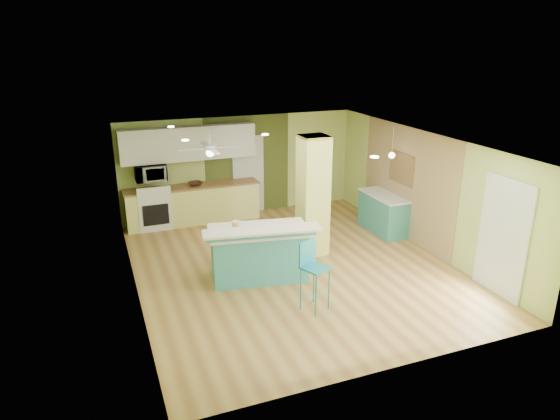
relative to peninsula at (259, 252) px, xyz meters
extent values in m
cube|color=olive|center=(0.77, 0.21, -0.52)|extent=(6.00, 7.00, 0.01)
cube|color=white|center=(0.77, 0.21, 1.99)|extent=(6.00, 7.00, 0.01)
cube|color=#B6CA6C|center=(0.77, 3.72, 0.73)|extent=(6.00, 0.01, 2.50)
cube|color=#B6CA6C|center=(0.77, -3.29, 0.73)|extent=(6.00, 0.01, 2.50)
cube|color=#B6CA6C|center=(-2.24, 0.21, 0.73)|extent=(0.01, 7.00, 2.50)
cube|color=#B6CA6C|center=(3.77, 0.21, 0.73)|extent=(0.01, 7.00, 2.50)
cube|color=#8F7552|center=(3.76, 0.81, 0.73)|extent=(0.02, 3.40, 2.50)
cube|color=#485321|center=(0.97, 3.70, 0.73)|extent=(2.20, 0.02, 2.50)
cube|color=silver|center=(0.97, 3.67, 0.48)|extent=(0.82, 0.05, 2.00)
cube|color=silver|center=(3.74, -2.09, 0.53)|extent=(0.04, 1.08, 2.10)
cube|color=#CCD160|center=(1.42, 0.71, 0.73)|extent=(0.55, 0.55, 2.50)
cube|color=#E7E678|center=(-0.53, 3.41, -0.07)|extent=(3.20, 0.60, 0.90)
cube|color=brown|center=(-0.53, 3.41, 0.40)|extent=(3.25, 0.63, 0.04)
cube|color=white|center=(-1.48, 3.41, -0.07)|extent=(0.76, 0.64, 0.90)
cube|color=black|center=(-1.48, 3.08, -0.10)|extent=(0.59, 0.02, 0.50)
cube|color=white|center=(-1.48, 3.11, 0.47)|extent=(0.76, 0.06, 0.18)
cube|color=silver|center=(-0.53, 3.53, 1.43)|extent=(3.20, 0.34, 0.80)
imported|color=silver|center=(-1.48, 3.41, 0.83)|extent=(0.70, 0.48, 0.39)
cylinder|color=silver|center=(-0.33, 2.21, 1.78)|extent=(0.03, 0.03, 0.40)
cylinder|color=silver|center=(-0.33, 2.21, 1.58)|extent=(0.24, 0.24, 0.10)
sphere|color=white|center=(-0.33, 2.21, 1.46)|extent=(0.18, 0.18, 0.18)
cylinder|color=white|center=(3.42, 0.96, 1.67)|extent=(0.01, 0.01, 0.62)
sphere|color=white|center=(3.42, 0.96, 1.36)|extent=(0.14, 0.14, 0.14)
cube|color=brown|center=(3.73, 1.01, 1.03)|extent=(0.03, 0.90, 0.70)
cube|color=teal|center=(0.00, 0.02, -0.06)|extent=(1.86, 1.15, 0.92)
cube|color=silver|center=(0.00, 0.02, 0.43)|extent=(1.98, 1.27, 0.05)
cube|color=teal|center=(-0.07, -0.38, 0.52)|extent=(1.96, 0.47, 0.13)
cube|color=silver|center=(-0.07, -0.38, 0.58)|extent=(2.14, 0.78, 0.04)
cylinder|color=teal|center=(0.40, -1.67, -0.14)|extent=(0.02, 0.02, 0.75)
cylinder|color=teal|center=(0.70, -1.53, -0.14)|extent=(0.02, 0.02, 0.75)
cylinder|color=teal|center=(0.26, -1.37, -0.14)|extent=(0.02, 0.02, 0.75)
cylinder|color=teal|center=(0.56, -1.23, -0.14)|extent=(0.02, 0.02, 0.75)
cube|color=teal|center=(0.48, -1.45, 0.24)|extent=(0.52, 0.52, 0.03)
cube|color=teal|center=(0.41, -1.29, 0.47)|extent=(0.37, 0.19, 0.41)
cube|color=teal|center=(3.47, 1.23, -0.09)|extent=(0.55, 1.33, 0.86)
cube|color=silver|center=(3.47, 1.23, 0.36)|extent=(0.59, 1.39, 0.04)
imported|color=#392117|center=(-0.45, 3.40, 0.46)|extent=(0.40, 0.40, 0.08)
cylinder|color=gold|center=(-0.40, 0.12, 0.54)|extent=(0.16, 0.16, 0.17)
camera|label=1|loc=(-2.72, -8.13, 3.80)|focal=32.00mm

